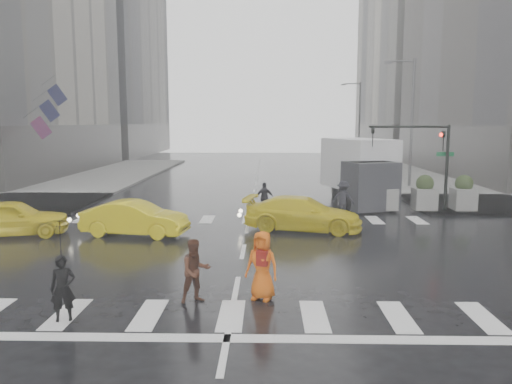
{
  "coord_description": "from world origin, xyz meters",
  "views": [
    {
      "loc": [
        0.84,
        -17.46,
        4.6
      ],
      "look_at": [
        0.42,
        2.0,
        1.89
      ],
      "focal_mm": 35.0,
      "sensor_mm": 36.0,
      "label": 1
    }
  ],
  "objects_px": {
    "pedestrian_brown": "(196,271)",
    "box_truck": "(362,169)",
    "pedestrian_orange": "(262,265)",
    "taxi_front": "(11,218)",
    "taxi_mid": "(135,218)",
    "traffic_signal_pole": "(428,150)"
  },
  "relations": [
    {
      "from": "taxi_mid",
      "to": "taxi_front",
      "type": "bearing_deg",
      "value": 101.65
    },
    {
      "from": "pedestrian_orange",
      "to": "taxi_mid",
      "type": "height_order",
      "value": "pedestrian_orange"
    },
    {
      "from": "pedestrian_orange",
      "to": "traffic_signal_pole",
      "type": "bearing_deg",
      "value": 78.89
    },
    {
      "from": "traffic_signal_pole",
      "to": "box_truck",
      "type": "bearing_deg",
      "value": 133.06
    },
    {
      "from": "pedestrian_brown",
      "to": "box_truck",
      "type": "distance_m",
      "value": 17.66
    },
    {
      "from": "pedestrian_brown",
      "to": "taxi_mid",
      "type": "xyz_separation_m",
      "value": [
        -3.58,
        7.64,
        -0.12
      ]
    },
    {
      "from": "taxi_front",
      "to": "pedestrian_brown",
      "type": "bearing_deg",
      "value": -144.63
    },
    {
      "from": "taxi_front",
      "to": "box_truck",
      "type": "bearing_deg",
      "value": -75.18
    },
    {
      "from": "pedestrian_brown",
      "to": "taxi_mid",
      "type": "bearing_deg",
      "value": 87.5
    },
    {
      "from": "traffic_signal_pole",
      "to": "taxi_front",
      "type": "distance_m",
      "value": 19.59
    },
    {
      "from": "taxi_front",
      "to": "taxi_mid",
      "type": "height_order",
      "value": "taxi_front"
    },
    {
      "from": "taxi_front",
      "to": "taxi_mid",
      "type": "distance_m",
      "value": 5.01
    },
    {
      "from": "pedestrian_orange",
      "to": "box_truck",
      "type": "distance_m",
      "value": 16.77
    },
    {
      "from": "traffic_signal_pole",
      "to": "taxi_front",
      "type": "bearing_deg",
      "value": -162.83
    },
    {
      "from": "taxi_mid",
      "to": "box_truck",
      "type": "relative_size",
      "value": 0.62
    },
    {
      "from": "taxi_mid",
      "to": "box_truck",
      "type": "xyz_separation_m",
      "value": [
        10.81,
        8.43,
        1.25
      ]
    },
    {
      "from": "taxi_front",
      "to": "traffic_signal_pole",
      "type": "bearing_deg",
      "value": -86.78
    },
    {
      "from": "pedestrian_orange",
      "to": "taxi_front",
      "type": "distance_m",
      "value": 12.52
    },
    {
      "from": "traffic_signal_pole",
      "to": "taxi_mid",
      "type": "bearing_deg",
      "value": -157.98
    },
    {
      "from": "taxi_front",
      "to": "taxi_mid",
      "type": "relative_size",
      "value": 1.03
    },
    {
      "from": "pedestrian_orange",
      "to": "box_truck",
      "type": "xyz_separation_m",
      "value": [
        5.52,
        15.8,
        1.05
      ]
    },
    {
      "from": "pedestrian_orange",
      "to": "taxi_front",
      "type": "bearing_deg",
      "value": 167.0
    }
  ]
}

